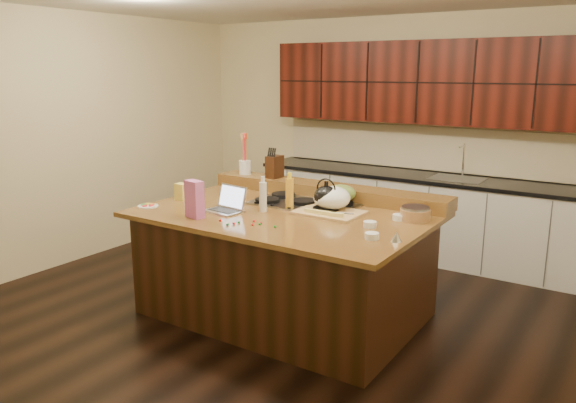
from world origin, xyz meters
The scene contains 30 objects.
room centered at (0.00, 0.00, 1.35)m, with size 5.52×5.02×2.72m.
island centered at (0.00, 0.00, 0.46)m, with size 2.40×1.60×0.92m.
back_ledge centered at (0.00, 0.70, 0.98)m, with size 2.40×0.30×0.12m, color black.
cooktop centered at (0.00, 0.30, 0.94)m, with size 0.92×0.52×0.05m.
back_counter centered at (0.30, 2.23, 0.98)m, with size 3.70×0.66×2.40m.
kettle centered at (0.30, 0.17, 1.06)m, with size 0.20×0.20×0.18m, color black.
green_bowl centered at (0.30, 0.43, 1.04)m, with size 0.27×0.27×0.15m, color olive.
laptop centered at (-0.42, -0.24, 0.98)m, with size 0.34×0.28×0.21m.
oil_bottle centered at (-0.01, 0.09, 1.06)m, with size 0.07×0.07×0.27m, color gold.
vinegar_bottle centered at (-0.16, -0.08, 1.04)m, with size 0.06×0.06×0.25m, color silver.
wooden_tray centered at (0.33, 0.20, 1.02)m, with size 0.54×0.43×0.22m.
ramekin_a centered at (0.94, -0.31, 0.94)m, with size 0.10×0.10×0.04m, color white.
ramekin_b centered at (0.80, -0.04, 0.94)m, with size 0.10×0.10×0.04m, color white.
ramekin_c centered at (0.90, 0.28, 0.94)m, with size 0.10×0.10×0.04m, color white.
strainer_bowl centered at (1.01, 0.35, 0.97)m, with size 0.24×0.24×0.09m, color #996B3F.
kitchen_timer centered at (1.11, -0.27, 0.96)m, with size 0.08×0.08×0.07m, color silver.
pink_bag centered at (-0.51, -0.55, 1.07)m, with size 0.16×0.09×0.30m, color #C35C9F.
candy_plate centered at (-1.10, -0.50, 0.93)m, with size 0.18×0.18×0.01m, color white.
package_box centered at (-1.04, -0.15, 1.00)m, with size 0.11×0.08×0.15m, color #F1D755.
utensil_crock centered at (-0.96, 0.70, 1.11)m, with size 0.12×0.12×0.14m, color white.
knife_block centered at (-0.58, 0.70, 1.15)m, with size 0.11×0.18×0.22m, color black.
gumdrop_0 centered at (0.03, -0.50, 0.93)m, with size 0.02×0.02×0.02m, color red.
gumdrop_1 centered at (-0.10, -0.50, 0.93)m, with size 0.02×0.02×0.02m, color #198C26.
gumdrop_2 centered at (-0.11, -0.55, 0.93)m, with size 0.02×0.02×0.02m, color red.
gumdrop_3 centered at (-0.13, -0.59, 0.93)m, with size 0.02×0.02×0.02m, color #198C26.
gumdrop_4 centered at (0.06, -0.43, 0.93)m, with size 0.02×0.02×0.02m, color red.
gumdrop_5 centered at (0.21, -0.45, 0.93)m, with size 0.02×0.02×0.02m, color #198C26.
gumdrop_6 centered at (-0.26, -0.53, 0.93)m, with size 0.02×0.02×0.02m, color red.
gumdrop_7 centered at (0.07, -0.45, 0.93)m, with size 0.02×0.02×0.02m, color #198C26.
gumdrop_8 centered at (-0.02, -0.40, 0.93)m, with size 0.02×0.02×0.02m, color red.
Camera 1 is at (2.53, -3.81, 2.09)m, focal length 35.00 mm.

